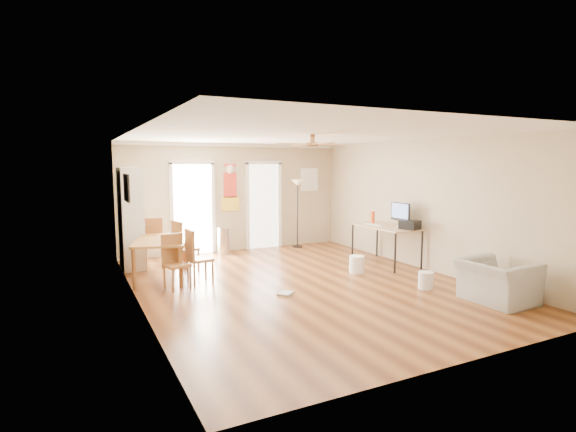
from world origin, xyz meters
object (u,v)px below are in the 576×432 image
wastebasket_a (357,264)px  dining_chair_right_a (186,246)px  torchiere_lamp (297,213)px  armchair (497,282)px  bookshelf (131,218)px  dining_chair_right_b (200,256)px  trash_can (224,241)px  printer (410,225)px  dining_chair_near (177,262)px  wastebasket_b (426,280)px  dining_chair_far (153,242)px  computer_desk (385,245)px  dining_table (162,259)px

wastebasket_a → dining_chair_right_a: bearing=150.4°
torchiere_lamp → armchair: (0.60, -5.40, -0.53)m
bookshelf → dining_chair_right_b: (0.93, -1.79, -0.54)m
bookshelf → trash_can: size_ratio=3.24×
printer → dining_chair_right_b: bearing=150.9°
dining_chair_near → wastebasket_b: (3.78, -1.88, -0.31)m
dining_chair_far → armchair: dining_chair_far is taller
dining_chair_right_a → dining_chair_far: dining_chair_far is taller
dining_chair_right_a → trash_can: (1.19, 1.24, -0.18)m
dining_chair_right_a → computer_desk: size_ratio=0.66×
dining_table → dining_chair_far: (0.03, 1.06, 0.14)m
dining_chair_near → computer_desk: (4.37, -0.07, -0.05)m
dining_chair_right_b → printer: bearing=-106.8°
dining_chair_near → printer: bearing=-22.6°
dining_chair_right_b → wastebasket_b: 3.94m
dining_chair_far → torchiere_lamp: torchiere_lamp is taller
torchiere_lamp → printer: 3.25m
dining_chair_right_b → wastebasket_b: bearing=-127.0°
dining_table → dining_chair_near: size_ratio=1.60×
dining_chair_right_a → dining_chair_far: 0.84m
trash_can → wastebasket_a: trash_can is taller
torchiere_lamp → armchair: torchiere_lamp is taller
dining_chair_right_b → computer_desk: dining_chair_right_b is taller
dining_table → wastebasket_a: bearing=-20.0°
wastebasket_b → armchair: (0.42, -1.05, 0.18)m
dining_chair_right_a → printer: (4.05, -1.87, 0.40)m
dining_table → dining_chair_right_a: bearing=35.8°
printer → armchair: (-0.30, -2.28, -0.57)m
wastebasket_a → wastebasket_b: 1.49m
bookshelf → dining_chair_far: bearing=-0.3°
torchiere_lamp → armchair: 5.46m
bookshelf → torchiere_lamp: bearing=20.2°
dining_chair_near → dining_chair_right_a: bearing=55.5°
trash_can → computer_desk: (2.73, -2.53, 0.09)m
computer_desk → dining_chair_right_b: bearing=176.3°
dining_chair_right_a → computer_desk: bearing=-121.4°
trash_can → dining_chair_right_b: bearing=-117.6°
dining_chair_right_b → dining_chair_near: bearing=107.8°
dining_chair_far → computer_desk: bearing=168.3°
dining_table → printer: size_ratio=4.25×
dining_chair_right_a → dining_table: bearing=112.5°
armchair → dining_chair_far: bearing=40.8°
dining_table → printer: bearing=-17.7°
dining_chair_right_a → printer: size_ratio=2.87×
torchiere_lamp → armchair: bearing=-83.6°
dining_chair_right_a → wastebasket_b: size_ratio=3.42×
wastebasket_a → computer_desk: bearing=20.8°
dining_chair_far → torchiere_lamp: size_ratio=0.59×
dining_chair_right_a → armchair: dining_chair_right_a is taller
dining_chair_right_a → trash_can: dining_chair_right_a is taller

